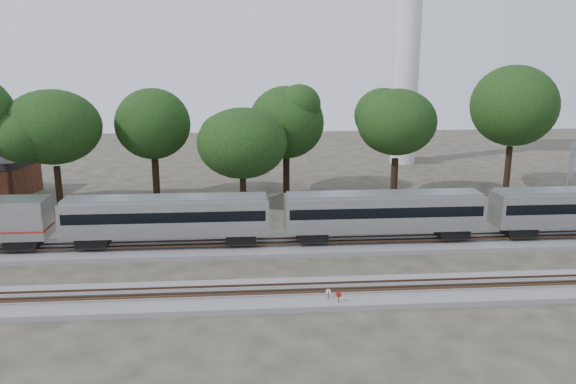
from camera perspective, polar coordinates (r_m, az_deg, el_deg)
name	(u,v)px	position (r m, az deg, el deg)	size (l,w,h in m)	color
ground	(243,276)	(42.86, -4.60, -8.52)	(160.00, 160.00, 0.00)	#383328
track_far	(243,247)	(48.40, -4.59, -5.59)	(160.00, 5.00, 0.73)	slate
track_near	(243,296)	(39.11, -4.61, -10.48)	(160.00, 5.00, 0.73)	slate
switch_stand_red	(339,298)	(37.59, 5.16, -10.67)	(0.36, 0.11, 1.13)	#512D19
switch_stand_white	(328,295)	(38.09, 4.11, -10.36)	(0.34, 0.08, 1.08)	#512D19
switch_lever	(339,306)	(37.77, 5.22, -11.51)	(0.50, 0.30, 0.30)	#512D19
tree_2	(53,127)	(62.83, -22.79, 6.09)	(9.10, 9.10, 12.84)	black
tree_3	(153,124)	(64.22, -13.57, 6.73)	(8.88, 8.88, 12.52)	black
tree_4	(242,143)	(59.05, -4.68, 4.94)	(7.30, 7.30, 10.29)	black
tree_5	(286,122)	(65.39, -0.18, 7.08)	(8.70, 8.70, 12.27)	black
tree_6	(397,122)	(63.85, 10.99, 6.97)	(9.04, 9.04, 12.75)	black
tree_7	(514,106)	(70.85, 21.95, 8.12)	(10.58, 10.58, 14.91)	black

